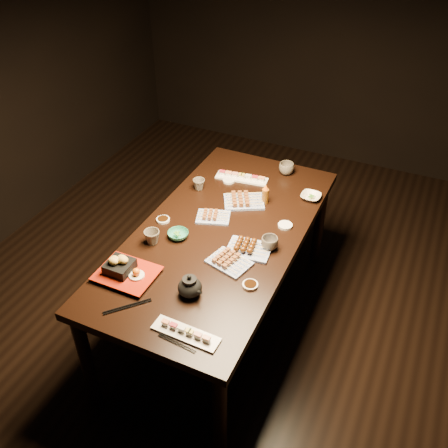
{
  "coord_description": "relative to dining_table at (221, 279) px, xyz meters",
  "views": [
    {
      "loc": [
        0.9,
        -2.0,
        2.52
      ],
      "look_at": [
        -0.06,
        0.09,
        0.77
      ],
      "focal_mm": 40.0,
      "sensor_mm": 36.0,
      "label": 1
    }
  ],
  "objects": [
    {
      "name": "ground",
      "position": [
        0.06,
        -0.04,
        -0.38
      ],
      "size": [
        5.0,
        5.0,
        0.0
      ],
      "primitive_type": "plane",
      "color": "black",
      "rests_on": "ground"
    },
    {
      "name": "dining_table",
      "position": [
        0.0,
        0.0,
        0.0
      ],
      "size": [
        1.12,
        1.9,
        0.75
      ],
      "primitive_type": "cube",
      "rotation": [
        0.0,
        0.0,
        -0.13
      ],
      "color": "black",
      "rests_on": "ground"
    },
    {
      "name": "sushi_platter_near",
      "position": [
        0.18,
        -0.75,
        0.39
      ],
      "size": [
        0.33,
        0.1,
        0.04
      ],
      "primitive_type": null,
      "rotation": [
        0.0,
        0.0,
        -0.03
      ],
      "color": "white",
      "rests_on": "dining_table"
    },
    {
      "name": "sushi_platter_far",
      "position": [
        -0.11,
        0.57,
        0.4
      ],
      "size": [
        0.36,
        0.14,
        0.04
      ],
      "primitive_type": null,
      "rotation": [
        0.0,
        0.0,
        3.27
      ],
      "color": "white",
      "rests_on": "dining_table"
    },
    {
      "name": "yakitori_plate_center",
      "position": [
        -0.09,
        0.1,
        0.4
      ],
      "size": [
        0.23,
        0.2,
        0.05
      ],
      "primitive_type": null,
      "rotation": [
        0.0,
        0.0,
        0.32
      ],
      "color": "#828EB6",
      "rests_on": "dining_table"
    },
    {
      "name": "yakitori_plate_right",
      "position": [
        0.16,
        -0.23,
        0.4
      ],
      "size": [
        0.25,
        0.21,
        0.06
      ],
      "primitive_type": null,
      "rotation": [
        0.0,
        0.0,
        -0.26
      ],
      "color": "#828EB6",
      "rests_on": "dining_table"
    },
    {
      "name": "yakitori_plate_left",
      "position": [
        0.01,
        0.32,
        0.41
      ],
      "size": [
        0.3,
        0.27,
        0.06
      ],
      "primitive_type": null,
      "rotation": [
        0.0,
        0.0,
        0.49
      ],
      "color": "#828EB6",
      "rests_on": "dining_table"
    },
    {
      "name": "tsukune_plate",
      "position": [
        0.21,
        -0.09,
        0.41
      ],
      "size": [
        0.25,
        0.2,
        0.06
      ],
      "primitive_type": null,
      "rotation": [
        0.0,
        0.0,
        0.12
      ],
      "color": "#828EB6",
      "rests_on": "dining_table"
    },
    {
      "name": "edamame_bowl_green",
      "position": [
        -0.19,
        -0.15,
        0.39
      ],
      "size": [
        0.13,
        0.13,
        0.04
      ],
      "primitive_type": "imported",
      "rotation": [
        0.0,
        0.0,
        0.13
      ],
      "color": "#2B8464",
      "rests_on": "dining_table"
    },
    {
      "name": "edamame_bowl_cream",
      "position": [
        0.37,
        0.54,
        0.39
      ],
      "size": [
        0.13,
        0.13,
        0.03
      ],
      "primitive_type": "imported",
      "rotation": [
        0.0,
        0.0,
        -0.02
      ],
      "color": "#FBE9CE",
      "rests_on": "dining_table"
    },
    {
      "name": "tempura_tray",
      "position": [
        -0.28,
        -0.54,
        0.43
      ],
      "size": [
        0.3,
        0.24,
        0.11
      ],
      "primitive_type": null,
      "rotation": [
        0.0,
        0.0,
        -0.0
      ],
      "color": "black",
      "rests_on": "dining_table"
    },
    {
      "name": "teacup_near_left",
      "position": [
        -0.3,
        -0.25,
        0.42
      ],
      "size": [
        0.11,
        0.11,
        0.08
      ],
      "primitive_type": "imported",
      "rotation": [
        0.0,
        0.0,
        -0.35
      ],
      "color": "brown",
      "rests_on": "dining_table"
    },
    {
      "name": "teacup_mid_right",
      "position": [
        0.31,
        -0.02,
        0.41
      ],
      "size": [
        0.11,
        0.11,
        0.07
      ],
      "primitive_type": "imported",
      "rotation": [
        0.0,
        0.0,
        -0.24
      ],
      "color": "brown",
      "rests_on": "dining_table"
    },
    {
      "name": "teacup_far_left",
      "position": [
        -0.31,
        0.34,
        0.41
      ],
      "size": [
        0.08,
        0.08,
        0.07
      ],
      "primitive_type": "imported",
      "rotation": [
        0.0,
        0.0,
        -0.09
      ],
      "color": "brown",
      "rests_on": "dining_table"
    },
    {
      "name": "teacup_far_right",
      "position": [
        0.13,
        0.76,
        0.41
      ],
      "size": [
        0.11,
        0.11,
        0.08
      ],
      "primitive_type": "imported",
      "rotation": [
        0.0,
        0.0,
        -0.15
      ],
      "color": "brown",
      "rests_on": "dining_table"
    },
    {
      "name": "teapot",
      "position": [
        0.08,
        -0.52,
        0.44
      ],
      "size": [
        0.18,
        0.18,
        0.12
      ],
      "primitive_type": null,
      "rotation": [
        0.0,
        0.0,
        -0.33
      ],
      "color": "black",
      "rests_on": "dining_table"
    },
    {
      "name": "condiment_bottle",
      "position": [
        0.13,
        0.38,
        0.44
      ],
      "size": [
        0.05,
        0.05,
        0.13
      ],
      "primitive_type": "cylinder",
      "rotation": [
        0.0,
        0.0,
        -0.07
      ],
      "color": "brown",
      "rests_on": "dining_table"
    },
    {
      "name": "sauce_dish_west",
      "position": [
        -0.35,
        -0.05,
        0.38
      ],
      "size": [
        0.09,
        0.09,
        0.01
      ],
      "primitive_type": "cylinder",
      "rotation": [
        0.0,
        0.0,
        -0.07
      ],
      "color": "white",
      "rests_on": "dining_table"
    },
    {
      "name": "sauce_dish_east",
      "position": [
        0.32,
        0.2,
        0.38
      ],
      "size": [
        0.1,
        0.1,
        0.01
      ],
      "primitive_type": "cylinder",
      "rotation": [
        0.0,
        0.0,
        -0.22
      ],
      "color": "white",
      "rests_on": "dining_table"
    },
    {
      "name": "sauce_dish_se",
      "position": [
        0.33,
        -0.34,
        0.38
      ],
      "size": [
        0.09,
        0.09,
        0.01
      ],
      "primitive_type": "cylinder",
      "rotation": [
        0.0,
        0.0,
        0.11
      ],
      "color": "white",
      "rests_on": "dining_table"
    },
    {
      "name": "sauce_dish_nw",
      "position": [
        -0.18,
        0.51,
        0.38
      ],
      "size": [
        0.1,
        0.1,
        0.01
      ],
      "primitive_type": "cylinder",
      "rotation": [
        0.0,
        0.0,
        -0.29
      ],
      "color": "white",
      "rests_on": "dining_table"
    },
    {
      "name": "chopsticks_near",
      "position": [
        -0.16,
        -0.72,
        0.38
      ],
      "size": [
        0.18,
        0.19,
        0.01
      ],
      "primitive_type": null,
      "rotation": [
        0.0,
        0.0,
        0.83
      ],
      "color": "black",
      "rests_on": "dining_table"
    },
    {
      "name": "chopsticks_se",
      "position": [
        0.17,
        -0.81,
        0.38
      ],
      "size": [
        0.2,
        0.03,
        0.01
      ],
      "primitive_type": null,
      "rotation": [
        0.0,
        0.0,
        -0.09
      ],
      "color": "black",
      "rests_on": "dining_table"
    }
  ]
}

